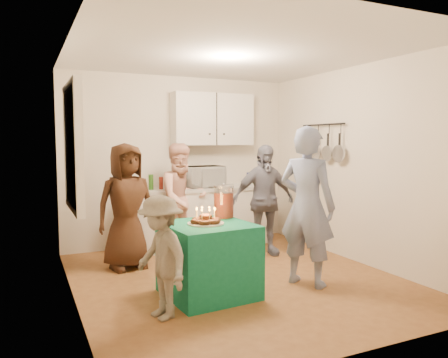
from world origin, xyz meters
name	(u,v)px	position (x,y,z in m)	size (l,w,h in m)	color
floor	(237,279)	(0.00, 0.00, 0.00)	(4.00, 4.00, 0.00)	brown
ceiling	(237,53)	(0.00, 0.00, 2.60)	(4.00, 4.00, 0.00)	white
back_wall	(180,161)	(0.00, 2.00, 1.30)	(3.60, 3.60, 0.00)	silver
left_wall	(72,173)	(-1.80, 0.00, 1.30)	(4.00, 4.00, 0.00)	silver
right_wall	(359,165)	(1.80, 0.00, 1.30)	(4.00, 4.00, 0.00)	silver
window_night	(71,147)	(-1.77, 0.30, 1.55)	(0.04, 1.00, 1.20)	black
counter	(199,218)	(0.20, 1.70, 0.43)	(2.20, 0.58, 0.86)	white
countertop	(199,189)	(0.20, 1.70, 0.89)	(2.24, 0.62, 0.05)	beige
upper_cabinet	(213,119)	(0.50, 1.85, 1.95)	(1.30, 0.30, 0.80)	white
pot_rack	(321,142)	(1.72, 0.70, 1.60)	(0.12, 1.00, 0.60)	black
microwave	(204,177)	(0.28, 1.70, 1.07)	(0.58, 0.39, 0.32)	white
party_table	(208,260)	(-0.51, -0.35, 0.38)	(0.85, 0.85, 0.76)	#0F6948
donut_cake	(206,215)	(-0.54, -0.37, 0.85)	(0.38, 0.38, 0.18)	#381C0C
punch_jar	(224,202)	(-0.21, -0.09, 0.93)	(0.22, 0.22, 0.34)	red
man_birthday	(307,206)	(0.63, -0.49, 0.89)	(0.65, 0.43, 1.78)	#8392BF
woman_back_left	(126,206)	(-1.06, 0.99, 0.80)	(0.78, 0.51, 1.59)	#5B321A
woman_back_center	(182,199)	(-0.20, 1.34, 0.79)	(0.77, 0.60, 1.58)	#E48A77
woman_back_right	(264,200)	(0.84, 0.83, 0.78)	(0.92, 0.38, 1.56)	black
child_near_left	(161,257)	(-1.12, -0.71, 0.57)	(0.73, 0.42, 1.13)	#655D51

